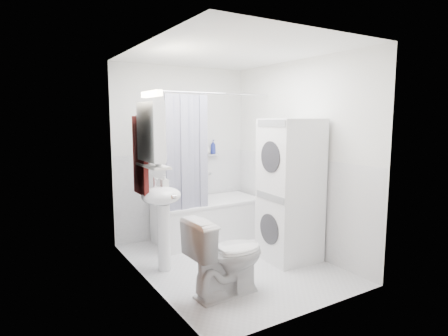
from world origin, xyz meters
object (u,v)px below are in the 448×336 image
bathtub (207,218)px  washer_dryer (290,190)px  sink (162,209)px  toilet (226,256)px

bathtub → washer_dryer: bearing=-67.1°
washer_dryer → sink: bearing=165.9°
sink → washer_dryer: washer_dryer is taller
washer_dryer → toilet: washer_dryer is taller
bathtub → sink: (-0.95, -0.69, 0.40)m
washer_dryer → toilet: bearing=-157.3°
sink → bathtub: bearing=36.2°
sink → washer_dryer: size_ratio=0.62×
sink → washer_dryer: bearing=-17.6°
bathtub → sink: 1.24m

